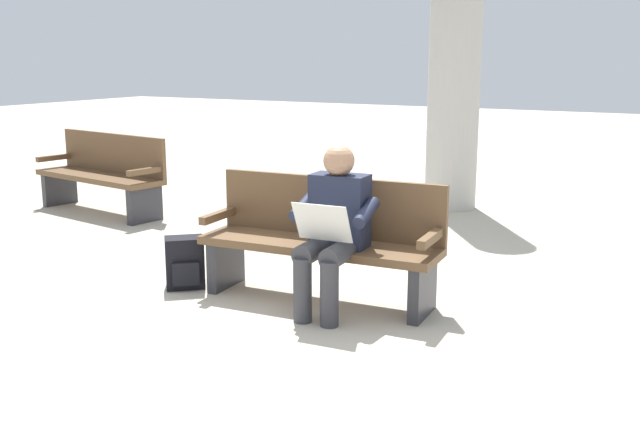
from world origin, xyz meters
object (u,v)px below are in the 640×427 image
object	(u,v)px
bench_near	(322,238)
support_pillar	(455,61)
bench_far	(104,173)
person_seated	(333,225)
backpack	(185,263)

from	to	relation	value
bench_near	support_pillar	bearing A→B (deg)	-89.52
bench_far	support_pillar	bearing A→B (deg)	-138.24
bench_far	person_seated	bearing A→B (deg)	165.24
bench_near	backpack	distance (m)	1.13
person_seated	bench_far	distance (m)	4.27
backpack	bench_near	bearing A→B (deg)	-164.02
bench_far	support_pillar	size ratio (longest dim) A/B	0.54
bench_far	support_pillar	xyz separation A→B (m)	(-3.40, -2.20, 1.26)
bench_far	support_pillar	distance (m)	4.24
person_seated	backpack	xyz separation A→B (m)	(1.27, 0.08, -0.43)
person_seated	support_pillar	size ratio (longest dim) A/B	0.34
backpack	support_pillar	world-z (taller)	support_pillar
bench_near	support_pillar	distance (m)	3.91
person_seated	bench_far	world-z (taller)	person_seated
person_seated	bench_near	bearing A→B (deg)	-50.63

